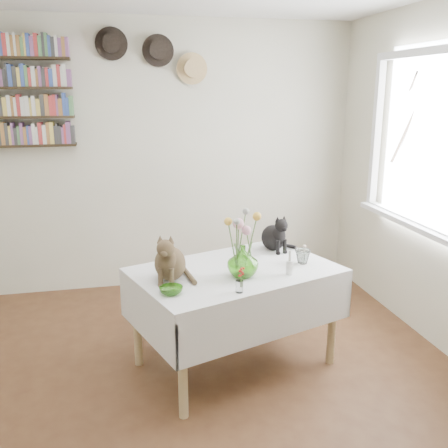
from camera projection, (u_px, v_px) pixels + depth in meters
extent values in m
cube|color=brown|center=(180.00, 429.00, 2.86)|extent=(4.04, 4.54, 0.04)
cube|color=beige|center=(145.00, 158.00, 4.67)|extent=(4.04, 0.04, 2.54)
cube|color=white|center=(429.00, 142.00, 3.63)|extent=(0.01, 1.40, 1.20)
cube|color=white|center=(439.00, 50.00, 3.47)|extent=(0.06, 1.52, 0.06)
cube|color=white|center=(420.00, 225.00, 3.80)|extent=(0.06, 1.52, 0.06)
cube|color=white|center=(378.00, 133.00, 4.32)|extent=(0.06, 0.06, 1.20)
cube|color=white|center=(417.00, 225.00, 3.79)|extent=(0.12, 1.50, 0.04)
cube|color=white|center=(235.00, 273.00, 3.34)|extent=(1.52, 1.23, 0.06)
cylinder|color=tan|center=(183.00, 368.00, 2.86)|extent=(0.06, 0.06, 0.65)
cylinder|color=tan|center=(332.00, 320.00, 3.44)|extent=(0.06, 0.06, 0.65)
cylinder|color=tan|center=(137.00, 322.00, 3.42)|extent=(0.06, 0.06, 0.65)
cylinder|color=tan|center=(272.00, 288.00, 4.01)|extent=(0.06, 0.06, 0.65)
imported|color=#78CD45|center=(243.00, 261.00, 3.18)|extent=(0.24, 0.24, 0.21)
imported|color=#78CD45|center=(171.00, 290.00, 2.92)|extent=(0.15, 0.15, 0.04)
imported|color=white|center=(303.00, 256.00, 3.43)|extent=(0.12, 0.12, 0.10)
cylinder|color=white|center=(289.00, 268.00, 3.23)|extent=(0.04, 0.04, 0.09)
cylinder|color=white|center=(290.00, 256.00, 3.21)|extent=(0.02, 0.02, 0.07)
cylinder|color=white|center=(239.00, 286.00, 2.94)|extent=(0.05, 0.05, 0.07)
cone|color=white|center=(304.00, 252.00, 3.58)|extent=(0.05, 0.05, 0.06)
sphere|color=beige|center=(305.00, 247.00, 3.57)|extent=(0.03, 0.03, 0.03)
cylinder|color=#4C7233|center=(238.00, 247.00, 3.15)|extent=(0.01, 0.01, 0.30)
sphere|color=#EFA2B9|center=(238.00, 224.00, 3.11)|extent=(0.07, 0.07, 0.07)
cylinder|color=#4C7233|center=(250.00, 250.00, 3.15)|extent=(0.01, 0.01, 0.26)
sphere|color=#EFA2B9|center=(250.00, 230.00, 3.11)|extent=(0.06, 0.06, 0.06)
cylinder|color=#4C7233|center=(251.00, 242.00, 3.19)|extent=(0.01, 0.01, 0.34)
sphere|color=gold|center=(251.00, 216.00, 3.14)|extent=(0.06, 0.06, 0.06)
cylinder|color=#4C7233|center=(232.00, 245.00, 3.17)|extent=(0.01, 0.01, 0.31)
sphere|color=gold|center=(232.00, 221.00, 3.13)|extent=(0.05, 0.05, 0.05)
cylinder|color=#4C7233|center=(241.00, 239.00, 3.19)|extent=(0.01, 0.01, 0.37)
sphere|color=#999E93|center=(241.00, 211.00, 3.14)|extent=(0.04, 0.04, 0.04)
cylinder|color=#4C7233|center=(236.00, 246.00, 3.11)|extent=(0.01, 0.01, 0.33)
sphere|color=#999E93|center=(237.00, 221.00, 3.07)|extent=(0.04, 0.04, 0.04)
cube|color=black|center=(16.00, 146.00, 4.30)|extent=(1.00, 0.16, 0.02)
cube|color=black|center=(13.00, 117.00, 4.24)|extent=(1.00, 0.16, 0.02)
cube|color=black|center=(10.00, 88.00, 4.18)|extent=(1.00, 0.16, 0.02)
cube|color=black|center=(7.00, 58.00, 4.11)|extent=(1.00, 0.16, 0.02)
cylinder|color=black|center=(111.00, 44.00, 4.30)|extent=(0.28, 0.02, 0.28)
cylinder|color=black|center=(111.00, 43.00, 4.27)|extent=(0.16, 0.08, 0.16)
cylinder|color=black|center=(158.00, 51.00, 4.40)|extent=(0.28, 0.02, 0.28)
cylinder|color=black|center=(158.00, 50.00, 4.36)|extent=(0.16, 0.08, 0.16)
cylinder|color=tan|center=(192.00, 69.00, 4.50)|extent=(0.28, 0.02, 0.28)
cylinder|color=tan|center=(193.00, 68.00, 4.46)|extent=(0.16, 0.08, 0.16)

